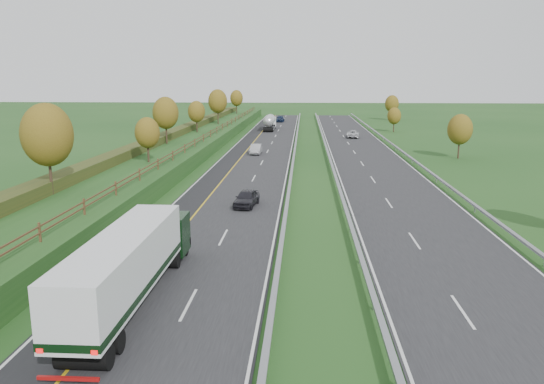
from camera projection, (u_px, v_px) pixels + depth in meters
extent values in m
plane|color=#1C4318|center=(310.00, 168.00, 70.12)|extent=(400.00, 400.00, 0.00)
cube|color=black|center=(254.00, 162.00, 75.48)|extent=(10.50, 200.00, 0.04)
cube|color=black|center=(370.00, 163.00, 74.50)|extent=(10.50, 200.00, 0.04)
cube|color=black|center=(227.00, 161.00, 75.70)|extent=(3.00, 200.00, 0.04)
cube|color=silver|center=(218.00, 161.00, 75.77)|extent=(0.15, 200.00, 0.01)
cube|color=gold|center=(238.00, 161.00, 75.60)|extent=(0.15, 200.00, 0.01)
cube|color=silver|center=(289.00, 162.00, 75.17)|extent=(0.15, 200.00, 0.01)
cube|color=silver|center=(334.00, 162.00, 74.79)|extent=(0.15, 200.00, 0.01)
cube|color=silver|center=(407.00, 163.00, 74.19)|extent=(0.15, 200.00, 0.01)
cube|color=silver|center=(189.00, 304.00, 27.56)|extent=(0.15, 4.00, 0.01)
cube|color=silver|center=(462.00, 311.00, 26.73)|extent=(0.15, 4.00, 0.01)
cube|color=silver|center=(223.00, 237.00, 39.28)|extent=(0.15, 4.00, 0.01)
cube|color=silver|center=(414.00, 241.00, 38.45)|extent=(0.15, 4.00, 0.01)
cube|color=silver|center=(242.00, 201.00, 50.99)|extent=(0.15, 4.00, 0.01)
cube|color=silver|center=(389.00, 203.00, 50.16)|extent=(0.15, 4.00, 0.01)
cube|color=silver|center=(254.00, 178.00, 62.70)|extent=(0.15, 4.00, 0.01)
cube|color=silver|center=(373.00, 179.00, 61.87)|extent=(0.15, 4.00, 0.01)
cube|color=silver|center=(262.00, 163.00, 74.42)|extent=(0.15, 4.00, 0.01)
cube|color=silver|center=(362.00, 164.00, 73.59)|extent=(0.15, 4.00, 0.01)
cube|color=silver|center=(268.00, 151.00, 86.13)|extent=(0.15, 4.00, 0.01)
cube|color=silver|center=(354.00, 152.00, 85.30)|extent=(0.15, 4.00, 0.01)
cube|color=silver|center=(272.00, 143.00, 97.85)|extent=(0.15, 4.00, 0.01)
cube|color=silver|center=(348.00, 143.00, 97.02)|extent=(0.15, 4.00, 0.01)
cube|color=silver|center=(276.00, 136.00, 109.56)|extent=(0.15, 4.00, 0.01)
cube|color=silver|center=(344.00, 136.00, 108.73)|extent=(0.15, 4.00, 0.01)
cube|color=silver|center=(278.00, 130.00, 121.28)|extent=(0.15, 4.00, 0.01)
cube|color=silver|center=(340.00, 131.00, 120.45)|extent=(0.15, 4.00, 0.01)
cube|color=silver|center=(281.00, 126.00, 132.99)|extent=(0.15, 4.00, 0.01)
cube|color=silver|center=(337.00, 126.00, 132.16)|extent=(0.15, 4.00, 0.01)
cube|color=silver|center=(283.00, 122.00, 144.71)|extent=(0.15, 4.00, 0.01)
cube|color=silver|center=(334.00, 122.00, 143.88)|extent=(0.15, 4.00, 0.01)
cube|color=silver|center=(284.00, 119.00, 156.42)|extent=(0.15, 4.00, 0.01)
cube|color=silver|center=(332.00, 119.00, 155.59)|extent=(0.15, 4.00, 0.01)
cube|color=silver|center=(286.00, 116.00, 168.14)|extent=(0.15, 4.00, 0.01)
cube|color=silver|center=(330.00, 116.00, 167.31)|extent=(0.15, 4.00, 0.01)
cube|color=#1C4318|center=(163.00, 154.00, 76.04)|extent=(12.00, 200.00, 2.00)
cube|color=#2D3B18|center=(149.00, 143.00, 75.84)|extent=(2.20, 180.00, 1.10)
cube|color=#422B19|center=(194.00, 144.00, 75.45)|extent=(0.08, 184.00, 0.10)
cube|color=#422B19|center=(194.00, 141.00, 75.37)|extent=(0.08, 184.00, 0.10)
cube|color=#422B19|center=(40.00, 232.00, 31.51)|extent=(0.12, 0.12, 1.20)
cube|color=#422B19|center=(84.00, 207.00, 37.86)|extent=(0.12, 0.12, 1.20)
cube|color=#422B19|center=(116.00, 188.00, 44.20)|extent=(0.12, 0.12, 1.20)
cube|color=#422B19|center=(140.00, 175.00, 50.55)|extent=(0.12, 0.12, 1.20)
cube|color=#422B19|center=(158.00, 164.00, 56.89)|extent=(0.12, 0.12, 1.20)
cube|color=#422B19|center=(173.00, 155.00, 63.24)|extent=(0.12, 0.12, 1.20)
cube|color=#422B19|center=(185.00, 149.00, 69.58)|extent=(0.12, 0.12, 1.20)
cube|color=#422B19|center=(195.00, 143.00, 75.93)|extent=(0.12, 0.12, 1.20)
cube|color=#422B19|center=(203.00, 138.00, 82.28)|extent=(0.12, 0.12, 1.20)
cube|color=#422B19|center=(211.00, 134.00, 88.62)|extent=(0.12, 0.12, 1.20)
cube|color=#422B19|center=(217.00, 130.00, 94.97)|extent=(0.12, 0.12, 1.20)
cube|color=#422B19|center=(222.00, 127.00, 101.31)|extent=(0.12, 0.12, 1.20)
cube|color=#422B19|center=(227.00, 124.00, 107.66)|extent=(0.12, 0.12, 1.20)
cube|color=#422B19|center=(232.00, 122.00, 114.00)|extent=(0.12, 0.12, 1.20)
cube|color=#422B19|center=(235.00, 119.00, 120.35)|extent=(0.12, 0.12, 1.20)
cube|color=#422B19|center=(239.00, 117.00, 126.69)|extent=(0.12, 0.12, 1.20)
cube|color=#422B19|center=(242.00, 115.00, 133.04)|extent=(0.12, 0.12, 1.20)
cube|color=#422B19|center=(245.00, 114.00, 139.38)|extent=(0.12, 0.12, 1.20)
cube|color=#422B19|center=(248.00, 112.00, 145.73)|extent=(0.12, 0.12, 1.20)
cube|color=#422B19|center=(250.00, 111.00, 152.07)|extent=(0.12, 0.12, 1.20)
cube|color=#422B19|center=(252.00, 110.00, 158.42)|extent=(0.12, 0.12, 1.20)
cube|color=#422B19|center=(254.00, 109.00, 164.77)|extent=(0.12, 0.12, 1.20)
cube|color=gray|center=(294.00, 158.00, 75.01)|extent=(0.32, 200.00, 0.18)
cube|color=gray|center=(263.00, 377.00, 20.42)|extent=(0.10, 0.14, 0.56)
cube|color=gray|center=(274.00, 302.00, 27.25)|extent=(0.10, 0.14, 0.56)
cube|color=gray|center=(280.00, 258.00, 34.08)|extent=(0.10, 0.14, 0.56)
cube|color=gray|center=(284.00, 228.00, 40.92)|extent=(0.10, 0.14, 0.56)
cube|color=gray|center=(287.00, 207.00, 47.75)|extent=(0.10, 0.14, 0.56)
cube|color=gray|center=(289.00, 191.00, 54.58)|extent=(0.10, 0.14, 0.56)
cube|color=gray|center=(291.00, 178.00, 61.42)|extent=(0.10, 0.14, 0.56)
cube|color=gray|center=(292.00, 168.00, 68.25)|extent=(0.10, 0.14, 0.56)
cube|color=gray|center=(294.00, 160.00, 75.08)|extent=(0.10, 0.14, 0.56)
cube|color=gray|center=(295.00, 153.00, 81.92)|extent=(0.10, 0.14, 0.56)
cube|color=gray|center=(295.00, 148.00, 88.75)|extent=(0.10, 0.14, 0.56)
cube|color=gray|center=(296.00, 143.00, 95.58)|extent=(0.10, 0.14, 0.56)
cube|color=gray|center=(297.00, 139.00, 102.42)|extent=(0.10, 0.14, 0.56)
cube|color=gray|center=(297.00, 135.00, 109.25)|extent=(0.10, 0.14, 0.56)
cube|color=gray|center=(298.00, 132.00, 116.08)|extent=(0.10, 0.14, 0.56)
cube|color=gray|center=(298.00, 129.00, 122.92)|extent=(0.10, 0.14, 0.56)
cube|color=gray|center=(298.00, 126.00, 129.75)|extent=(0.10, 0.14, 0.56)
cube|color=gray|center=(299.00, 124.00, 136.59)|extent=(0.10, 0.14, 0.56)
cube|color=gray|center=(299.00, 122.00, 143.42)|extent=(0.10, 0.14, 0.56)
cube|color=gray|center=(299.00, 120.00, 150.25)|extent=(0.10, 0.14, 0.56)
cube|color=gray|center=(299.00, 118.00, 157.09)|extent=(0.10, 0.14, 0.56)
cube|color=gray|center=(300.00, 116.00, 163.92)|extent=(0.10, 0.14, 0.56)
cube|color=gray|center=(300.00, 115.00, 170.75)|extent=(0.10, 0.14, 0.56)
cube|color=gray|center=(330.00, 158.00, 74.71)|extent=(0.32, 200.00, 0.18)
cube|color=gray|center=(397.00, 381.00, 20.11)|extent=(0.10, 0.14, 0.56)
cube|color=gray|center=(374.00, 305.00, 26.95)|extent=(0.10, 0.14, 0.56)
cube|color=gray|center=(360.00, 259.00, 33.78)|extent=(0.10, 0.14, 0.56)
cube|color=gray|center=(351.00, 229.00, 40.61)|extent=(0.10, 0.14, 0.56)
cube|color=gray|center=(344.00, 207.00, 47.45)|extent=(0.10, 0.14, 0.56)
cube|color=gray|center=(339.00, 191.00, 54.28)|extent=(0.10, 0.14, 0.56)
cube|color=gray|center=(335.00, 179.00, 61.11)|extent=(0.10, 0.14, 0.56)
cube|color=gray|center=(332.00, 169.00, 67.95)|extent=(0.10, 0.14, 0.56)
cube|color=gray|center=(330.00, 160.00, 74.78)|extent=(0.10, 0.14, 0.56)
cube|color=gray|center=(328.00, 154.00, 81.61)|extent=(0.10, 0.14, 0.56)
cube|color=gray|center=(326.00, 148.00, 88.45)|extent=(0.10, 0.14, 0.56)
cube|color=gray|center=(324.00, 143.00, 95.28)|extent=(0.10, 0.14, 0.56)
cube|color=gray|center=(323.00, 139.00, 102.12)|extent=(0.10, 0.14, 0.56)
cube|color=gray|center=(322.00, 135.00, 108.95)|extent=(0.10, 0.14, 0.56)
cube|color=gray|center=(321.00, 132.00, 115.78)|extent=(0.10, 0.14, 0.56)
cube|color=gray|center=(320.00, 129.00, 122.62)|extent=(0.10, 0.14, 0.56)
cube|color=gray|center=(319.00, 126.00, 129.45)|extent=(0.10, 0.14, 0.56)
cube|color=gray|center=(318.00, 124.00, 136.28)|extent=(0.10, 0.14, 0.56)
cube|color=gray|center=(318.00, 122.00, 143.12)|extent=(0.10, 0.14, 0.56)
cube|color=gray|center=(317.00, 120.00, 149.95)|extent=(0.10, 0.14, 0.56)
cube|color=gray|center=(317.00, 118.00, 156.78)|extent=(0.10, 0.14, 0.56)
cube|color=gray|center=(316.00, 116.00, 163.62)|extent=(0.10, 0.14, 0.56)
cube|color=gray|center=(316.00, 115.00, 170.45)|extent=(0.10, 0.14, 0.56)
cube|color=gray|center=(412.00, 159.00, 74.03)|extent=(0.32, 200.00, 0.18)
cube|color=gray|center=(475.00, 209.00, 46.77)|extent=(0.10, 0.14, 0.56)
cube|color=gray|center=(436.00, 180.00, 60.43)|extent=(0.10, 0.14, 0.56)
cube|color=gray|center=(412.00, 161.00, 74.10)|extent=(0.10, 0.14, 0.56)
cube|color=gray|center=(395.00, 148.00, 87.77)|extent=(0.10, 0.14, 0.56)
cube|color=gray|center=(383.00, 139.00, 101.43)|extent=(0.10, 0.14, 0.56)
cube|color=gray|center=(374.00, 132.00, 115.10)|extent=(0.10, 0.14, 0.56)
cube|color=gray|center=(367.00, 126.00, 128.77)|extent=(0.10, 0.14, 0.56)
cube|color=gray|center=(361.00, 122.00, 142.44)|extent=(0.10, 0.14, 0.56)
cube|color=gray|center=(356.00, 118.00, 156.10)|extent=(0.10, 0.14, 0.56)
cube|color=gray|center=(352.00, 115.00, 169.77)|extent=(0.10, 0.14, 0.56)
cylinder|color=#2D2116|center=(51.00, 176.00, 44.33)|extent=(0.24, 0.24, 3.15)
ellipsoid|color=#594513|center=(47.00, 135.00, 43.60)|extent=(4.20, 4.20, 5.25)
cylinder|color=#2D2116|center=(148.00, 153.00, 61.82)|extent=(0.24, 0.24, 2.16)
ellipsoid|color=#594513|center=(147.00, 133.00, 61.33)|extent=(2.88, 2.88, 3.60)
cylinder|color=#2D2116|center=(166.00, 134.00, 79.47)|extent=(0.24, 0.24, 2.88)
ellipsoid|color=#594513|center=(166.00, 113.00, 78.81)|extent=(3.84, 3.84, 4.80)
cylinder|color=#2D2116|center=(197.00, 126.00, 97.04)|extent=(0.24, 0.24, 2.34)
ellipsoid|color=#594513|center=(197.00, 112.00, 96.50)|extent=(3.12, 3.12, 3.90)
cylinder|color=#2D2116|center=(218.00, 117.00, 114.47)|extent=(0.24, 0.24, 3.06)
ellipsoid|color=#594513|center=(218.00, 101.00, 113.77)|extent=(4.08, 4.08, 5.10)
cylinder|color=#2D2116|center=(220.00, 114.00, 132.28)|extent=(0.24, 0.24, 2.25)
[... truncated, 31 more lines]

